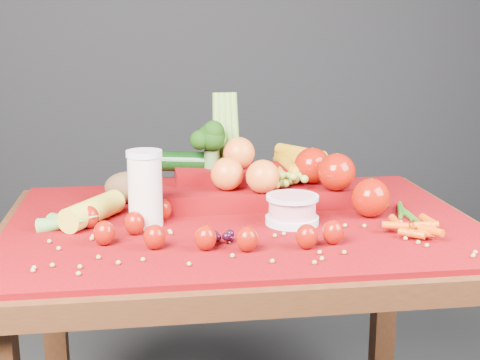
{
  "coord_description": "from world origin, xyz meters",
  "views": [
    {
      "loc": [
        -0.21,
        -1.45,
        1.2
      ],
      "look_at": [
        0.0,
        0.02,
        0.85
      ],
      "focal_mm": 50.0,
      "sensor_mm": 36.0,
      "label": 1
    }
  ],
  "objects": [
    {
      "name": "soybean_scatter",
      "position": [
        0.0,
        -0.2,
        0.77
      ],
      "size": [
        0.84,
        0.24,
        0.01
      ],
      "primitive_type": null,
      "color": "#9D8D43",
      "rests_on": "red_cloth"
    },
    {
      "name": "potato",
      "position": [
        -0.26,
        0.19,
        0.8
      ],
      "size": [
        0.12,
        0.08,
        0.08
      ],
      "primitive_type": "ellipsoid",
      "color": "brown",
      "rests_on": "red_cloth"
    },
    {
      "name": "corn_ear",
      "position": [
        -0.37,
        -0.01,
        0.78
      ],
      "size": [
        0.25,
        0.27,
        0.06
      ],
      "rotation": [
        0.0,
        0.0,
        1.03
      ],
      "color": "gold",
      "rests_on": "red_cloth"
    },
    {
      "name": "table",
      "position": [
        0.0,
        0.0,
        0.66
      ],
      "size": [
        1.1,
        0.8,
        0.75
      ],
      "color": "#32170B",
      "rests_on": "ground"
    },
    {
      "name": "milk_glass",
      "position": [
        -0.22,
        -0.02,
        0.85
      ],
      "size": [
        0.08,
        0.08,
        0.17
      ],
      "rotation": [
        0.0,
        0.0,
        -0.32
      ],
      "color": "silver",
      "rests_on": "red_cloth"
    },
    {
      "name": "baby_carrot_pile",
      "position": [
        0.35,
        -0.16,
        0.78
      ],
      "size": [
        0.18,
        0.17,
        0.03
      ],
      "primitive_type": null,
      "color": "#D54607",
      "rests_on": "red_cloth"
    },
    {
      "name": "produce_mound",
      "position": [
        0.06,
        0.15,
        0.82
      ],
      "size": [
        0.6,
        0.38,
        0.27
      ],
      "color": "#74030B",
      "rests_on": "red_cloth"
    },
    {
      "name": "green_bean_pile",
      "position": [
        0.39,
        -0.01,
        0.77
      ],
      "size": [
        0.14,
        0.12,
        0.01
      ],
      "primitive_type": null,
      "color": "#2A5B14",
      "rests_on": "red_cloth"
    },
    {
      "name": "dark_grape_cluster",
      "position": [
        -0.07,
        -0.16,
        0.78
      ],
      "size": [
        0.06,
        0.05,
        0.03
      ],
      "primitive_type": null,
      "color": "black",
      "rests_on": "red_cloth"
    },
    {
      "name": "yogurt_bowl",
      "position": [
        0.11,
        -0.05,
        0.8
      ],
      "size": [
        0.12,
        0.12,
        0.07
      ],
      "rotation": [
        0.0,
        0.0,
        -0.31
      ],
      "color": "silver",
      "rests_on": "red_cloth"
    },
    {
      "name": "strawberry_scatter",
      "position": [
        -0.12,
        -0.14,
        0.79
      ],
      "size": [
        0.54,
        0.28,
        0.05
      ],
      "color": "maroon",
      "rests_on": "red_cloth"
    },
    {
      "name": "red_cloth",
      "position": [
        0.0,
        0.0,
        0.76
      ],
      "size": [
        1.05,
        0.75,
        0.01
      ],
      "primitive_type": "cube",
      "color": "#74030B",
      "rests_on": "table"
    }
  ]
}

